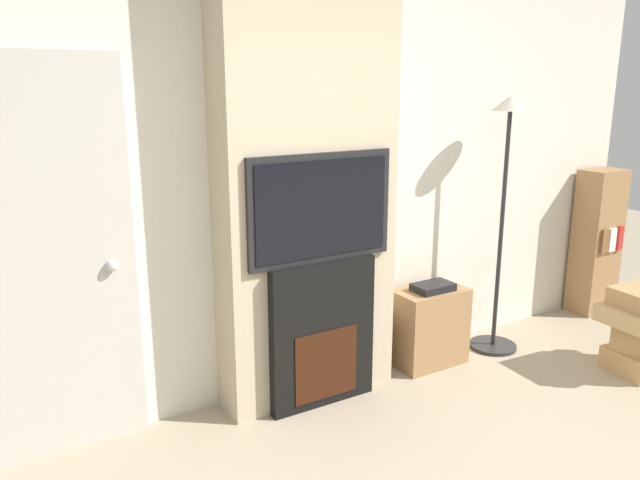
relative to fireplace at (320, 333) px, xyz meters
name	(u,v)px	position (x,y,z in m)	size (l,w,h in m)	color
wall_back	(293,174)	(0.00, 0.32, 0.91)	(6.00, 0.06, 2.70)	silver
chimney_breast	(307,178)	(0.00, 0.14, 0.91)	(1.09, 0.29, 2.70)	#BCAD8E
fireplace	(320,333)	(0.00, 0.00, 0.00)	(0.68, 0.15, 0.89)	black
television	(320,208)	(0.00, 0.00, 0.76)	(0.91, 0.07, 0.62)	black
floor_lamp	(504,189)	(1.49, 0.01, 0.73)	(0.34, 0.34, 1.80)	#262628
media_stand	(428,325)	(0.91, 0.07, -0.17)	(0.49, 0.31, 0.58)	#997047
bookshelf	(597,242)	(2.75, 0.13, 0.16)	(0.36, 0.27, 1.20)	#997047
entry_door	(47,265)	(-1.41, 0.26, 0.58)	(0.86, 0.09, 2.03)	#BCB7AD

